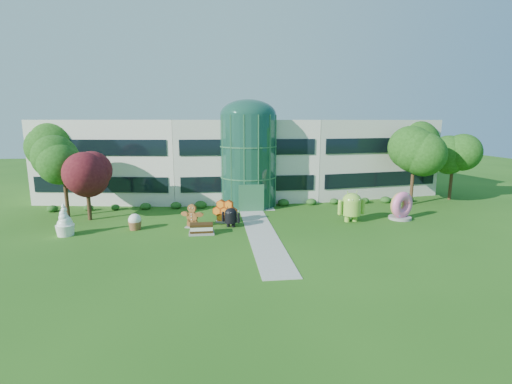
{
  "coord_description": "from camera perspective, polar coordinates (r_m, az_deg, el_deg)",
  "views": [
    {
      "loc": [
        -4.0,
        -28.01,
        9.19
      ],
      "look_at": [
        0.11,
        6.0,
        2.6
      ],
      "focal_mm": 26.0,
      "sensor_mm": 36.0,
      "label": 1
    }
  ],
  "objects": [
    {
      "name": "ice_cream_sandwich",
      "position": [
        30.93,
        -8.38,
        -5.63
      ],
      "size": [
        2.07,
        1.05,
        0.92
      ],
      "primitive_type": null,
      "rotation": [
        0.0,
        0.0,
        0.01
      ],
      "color": "black",
      "rests_on": "ground"
    },
    {
      "name": "tree_red",
      "position": [
        37.83,
        -24.49,
        0.48
      ],
      "size": [
        4.0,
        4.0,
        6.0
      ],
      "primitive_type": null,
      "color": "#3F0C14",
      "rests_on": "ground"
    },
    {
      "name": "android_black",
      "position": [
        32.62,
        -3.91,
        -3.68
      ],
      "size": [
        2.09,
        1.81,
        2.0
      ],
      "primitive_type": null,
      "rotation": [
        0.0,
        0.0,
        -0.43
      ],
      "color": "black",
      "rests_on": "ground"
    },
    {
      "name": "building",
      "position": [
        46.4,
        -1.93,
        5.27
      ],
      "size": [
        46.0,
        15.0,
        9.3
      ],
      "primitive_type": null,
      "color": "beige",
      "rests_on": "ground"
    },
    {
      "name": "gingerbread",
      "position": [
        32.85,
        -9.8,
        -3.61
      ],
      "size": [
        2.45,
        1.64,
        2.11
      ],
      "primitive_type": null,
      "rotation": [
        0.0,
        0.0,
        -0.37
      ],
      "color": "brown",
      "rests_on": "ground"
    },
    {
      "name": "honeycomb",
      "position": [
        34.06,
        -4.79,
        -3.13
      ],
      "size": [
        2.61,
        1.73,
        1.93
      ],
      "primitive_type": null,
      "rotation": [
        0.0,
        0.0,
        -0.38
      ],
      "color": "orange",
      "rests_on": "ground"
    },
    {
      "name": "cupcake",
      "position": [
        33.49,
        -18.14,
        -4.35
      ],
      "size": [
        1.4,
        1.4,
        1.39
      ],
      "primitive_type": null,
      "rotation": [
        0.0,
        0.0,
        -0.24
      ],
      "color": "white",
      "rests_on": "ground"
    },
    {
      "name": "atrium",
      "position": [
        40.43,
        -1.19,
        4.8
      ],
      "size": [
        6.0,
        6.0,
        9.8
      ],
      "primitive_type": "cylinder",
      "color": "#194738",
      "rests_on": "ground"
    },
    {
      "name": "trees_backdrop",
      "position": [
        41.5,
        -1.32,
        3.98
      ],
      "size": [
        52.0,
        8.0,
        8.4
      ],
      "primitive_type": null,
      "color": "#183E0F",
      "rests_on": "ground"
    },
    {
      "name": "android_green",
      "position": [
        35.28,
        14.5,
        -1.91
      ],
      "size": [
        2.99,
        2.16,
        3.18
      ],
      "primitive_type": null,
      "rotation": [
        0.0,
        0.0,
        0.11
      ],
      "color": "#85BC3C",
      "rests_on": "ground"
    },
    {
      "name": "ground",
      "position": [
        29.74,
        1.18,
        -7.11
      ],
      "size": [
        140.0,
        140.0,
        0.0
      ],
      "primitive_type": "plane",
      "color": "#215114",
      "rests_on": "ground"
    },
    {
      "name": "froyo",
      "position": [
        33.82,
        -27.4,
        -3.78
      ],
      "size": [
        1.73,
        1.73,
        2.68
      ],
      "primitive_type": null,
      "rotation": [
        0.0,
        0.0,
        -0.11
      ],
      "color": "white",
      "rests_on": "ground"
    },
    {
      "name": "donut",
      "position": [
        37.6,
        21.39,
        -1.91
      ],
      "size": [
        2.88,
        2.15,
        2.7
      ],
      "primitive_type": null,
      "rotation": [
        0.0,
        0.0,
        0.4
      ],
      "color": "#E6579B",
      "rests_on": "ground"
    },
    {
      "name": "walkway",
      "position": [
        31.63,
        0.67,
        -5.96
      ],
      "size": [
        2.4,
        20.0,
        0.04
      ],
      "primitive_type": "cube",
      "color": "#9E9E93",
      "rests_on": "ground"
    }
  ]
}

